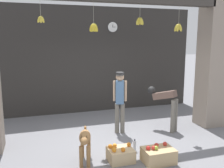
# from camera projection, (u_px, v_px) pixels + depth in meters

# --- Properties ---
(ground_plane) EXTENTS (60.00, 60.00, 0.00)m
(ground_plane) POSITION_uv_depth(u_px,v_px,m) (117.00, 140.00, 5.91)
(ground_plane) COLOR slate
(shop_back_wall) EXTENTS (7.00, 0.12, 3.39)m
(shop_back_wall) POSITION_uv_depth(u_px,v_px,m) (91.00, 60.00, 8.09)
(shop_back_wall) COLOR #2D2B28
(shop_back_wall) RESTS_ON ground_plane
(shop_pillar_right) EXTENTS (0.70, 0.60, 3.39)m
(shop_pillar_right) POSITION_uv_depth(u_px,v_px,m) (213.00, 64.00, 6.75)
(shop_pillar_right) COLOR gray
(shop_pillar_right) RESTS_ON ground_plane
(dog) EXTENTS (0.35, 0.80, 0.68)m
(dog) POSITION_uv_depth(u_px,v_px,m) (85.00, 140.00, 4.75)
(dog) COLOR #9E7042
(dog) RESTS_ON ground_plane
(shopkeeper) EXTENTS (0.32, 0.29, 1.57)m
(shopkeeper) POSITION_uv_depth(u_px,v_px,m) (120.00, 98.00, 6.23)
(shopkeeper) COLOR #6B665B
(shopkeeper) RESTS_ON ground_plane
(worker_stooping) EXTENTS (0.58, 0.78, 1.12)m
(worker_stooping) POSITION_uv_depth(u_px,v_px,m) (166.00, 102.00, 6.47)
(worker_stooping) COLOR #6B665B
(worker_stooping) RESTS_ON ground_plane
(fruit_crate_oranges) EXTENTS (0.49, 0.43, 0.33)m
(fruit_crate_oranges) POSITION_uv_depth(u_px,v_px,m) (120.00, 154.00, 4.88)
(fruit_crate_oranges) COLOR tan
(fruit_crate_oranges) RESTS_ON ground_plane
(fruit_crate_apples) EXTENTS (0.60, 0.43, 0.36)m
(fruit_crate_apples) POSITION_uv_depth(u_px,v_px,m) (158.00, 155.00, 4.82)
(fruit_crate_apples) COLOR tan
(fruit_crate_apples) RESTS_ON ground_plane
(water_bottle) EXTENTS (0.07, 0.07, 0.27)m
(water_bottle) POSITION_uv_depth(u_px,v_px,m) (135.00, 146.00, 5.31)
(water_bottle) COLOR silver
(water_bottle) RESTS_ON ground_plane
(wall_clock) EXTENTS (0.34, 0.03, 0.34)m
(wall_clock) POSITION_uv_depth(u_px,v_px,m) (113.00, 27.00, 8.04)
(wall_clock) COLOR black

